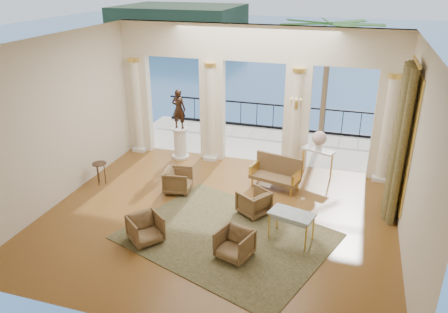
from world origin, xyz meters
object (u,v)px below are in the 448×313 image
(armchair_c, at_px, (254,201))
(game_table, at_px, (292,216))
(armchair_a, at_px, (145,228))
(side_table, at_px, (99,166))
(pedestal, at_px, (180,143))
(statue, at_px, (179,109))
(settee, at_px, (276,172))
(armchair_b, at_px, (234,243))
(console_table, at_px, (318,154))
(armchair_d, at_px, (178,180))

(armchair_c, xyz_separation_m, game_table, (1.13, -0.91, 0.27))
(armchair_a, height_order, side_table, armchair_a)
(pedestal, bearing_deg, statue, 90.00)
(armchair_c, height_order, pedestal, pedestal)
(settee, height_order, game_table, settee)
(armchair_b, relative_size, statue, 0.55)
(armchair_b, xyz_separation_m, pedestal, (-3.35, 4.97, 0.15))
(armchair_c, height_order, side_table, armchair_c)
(armchair_a, distance_m, console_table, 5.93)
(game_table, bearing_deg, statue, 153.49)
(armchair_b, bearing_deg, armchair_c, 108.48)
(console_table, bearing_deg, armchair_c, -94.74)
(settee, height_order, pedestal, pedestal)
(armchair_a, relative_size, pedestal, 0.69)
(armchair_d, distance_m, settee, 2.91)
(game_table, xyz_separation_m, pedestal, (-4.45, 3.88, -0.12))
(game_table, bearing_deg, armchair_b, -120.66)
(pedestal, bearing_deg, armchair_c, -41.89)
(armchair_d, bearing_deg, side_table, 87.18)
(pedestal, xyz_separation_m, console_table, (4.67, -0.22, 0.26))
(armchair_c, relative_size, statue, 0.55)
(statue, bearing_deg, armchair_c, 141.86)
(armchair_d, bearing_deg, armchair_a, 177.33)
(armchair_a, xyz_separation_m, settee, (2.42, 3.74, 0.11))
(settee, xyz_separation_m, game_table, (0.87, -2.63, 0.16))
(armchair_b, distance_m, game_table, 1.57)
(armchair_d, relative_size, settee, 0.49)
(game_table, height_order, statue, statue)
(armchair_d, height_order, settee, settee)
(armchair_b, height_order, armchair_c, armchair_b)
(armchair_a, relative_size, side_table, 1.09)
(armchair_a, xyz_separation_m, armchair_b, (2.19, 0.02, -0.00))
(armchair_a, relative_size, armchair_d, 0.97)
(statue, bearing_deg, console_table, -178.99)
(armchair_c, height_order, statue, statue)
(settee, relative_size, pedestal, 1.45)
(armchair_c, xyz_separation_m, side_table, (-4.85, 0.36, 0.22))
(console_table, bearing_deg, armchair_b, -84.05)
(settee, bearing_deg, statue, 174.26)
(pedestal, bearing_deg, settee, -19.24)
(armchair_c, xyz_separation_m, console_table, (1.35, 2.75, 0.41))
(armchair_a, relative_size, statue, 0.56)
(armchair_c, bearing_deg, statue, -98.54)
(settee, distance_m, statue, 4.00)
(side_table, bearing_deg, pedestal, 59.68)
(armchair_a, bearing_deg, statue, 52.54)
(armchair_b, distance_m, side_table, 5.42)
(armchair_b, distance_m, statue, 6.15)
(settee, distance_m, side_table, 5.29)
(armchair_c, distance_m, side_table, 4.86)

